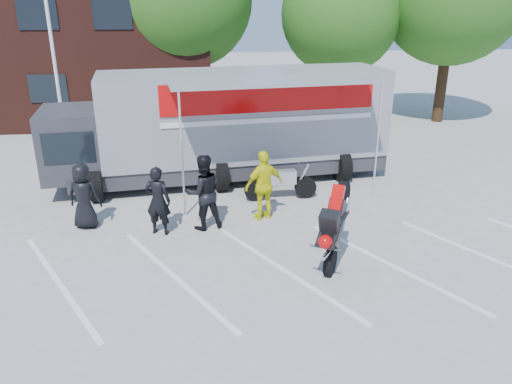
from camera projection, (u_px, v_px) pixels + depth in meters
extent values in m
plane|color=#ACABA6|center=(283.00, 296.00, 10.02)|extent=(100.00, 100.00, 0.00)
cube|color=white|center=(276.00, 271.00, 10.94)|extent=(18.09, 13.33, 0.01)
cube|color=#451D16|center=(24.00, 45.00, 24.42)|extent=(18.00, 8.00, 7.00)
cylinder|color=white|center=(53.00, 48.00, 17.18)|extent=(0.12, 0.12, 8.00)
cylinder|color=#382314|center=(190.00, 87.00, 24.07)|extent=(0.50, 0.50, 3.24)
cylinder|color=#382314|center=(336.00, 92.00, 23.92)|extent=(0.50, 0.50, 2.88)
sphere|color=#275916|center=(341.00, 14.00, 22.66)|extent=(5.44, 5.44, 5.44)
cylinder|color=#382314|center=(441.00, 86.00, 23.88)|extent=(0.50, 0.50, 3.42)
imported|color=black|center=(84.00, 196.00, 12.77)|extent=(0.94, 0.71, 1.72)
imported|color=black|center=(158.00, 201.00, 12.40)|extent=(0.75, 0.61, 1.78)
imported|color=black|center=(203.00, 192.00, 12.68)|extent=(1.14, 1.00, 1.98)
imported|color=#EEEC0C|center=(264.00, 185.00, 13.25)|extent=(1.21, 0.84, 1.90)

